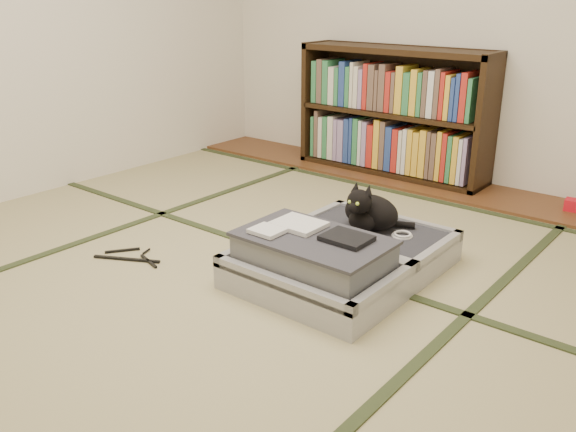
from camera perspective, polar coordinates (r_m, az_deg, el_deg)
The scene contains 8 objects.
floor at distance 2.93m, azimuth -5.09°, elevation -6.23°, with size 4.50×4.50×0.00m, color tan.
wood_strip at distance 4.48m, azimuth 12.90°, elevation 3.00°, with size 4.00×0.50×0.02m, color brown.
tatami_borders at distance 3.27m, azimuth 0.91°, elevation -3.16°, with size 4.00×4.50×0.01m.
bookcase at distance 4.59m, azimuth 9.81°, elevation 9.32°, with size 1.45×0.33×0.93m.
suitcase at distance 2.94m, azimuth 4.76°, elevation -3.82°, with size 0.77×1.02×0.30m.
cat at distance 3.13m, azimuth 7.56°, elevation 0.38°, with size 0.34×0.34×0.28m.
cable_coil at distance 3.10m, azimuth 10.64°, elevation -1.76°, with size 0.11×0.11×0.03m.
hanger at distance 3.27m, azimuth -14.45°, elevation -3.75°, with size 0.36×0.25×0.01m.
Camera 1 is at (1.84, -1.87, 1.31)m, focal length 38.00 mm.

